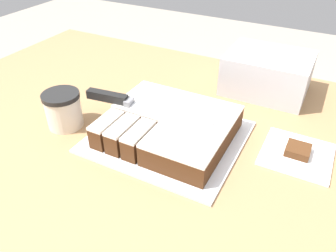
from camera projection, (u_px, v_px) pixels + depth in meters
countertop at (144, 252)px, 1.07m from camera, size 1.40×1.10×0.93m
cake_board at (168, 137)px, 0.81m from camera, size 0.35×0.32×0.01m
cake at (170, 126)px, 0.79m from camera, size 0.29×0.26×0.06m
knife at (124, 101)px, 0.81m from camera, size 0.33×0.07×0.02m
coffee_cup at (63, 110)px, 0.83m from camera, size 0.09×0.09×0.09m
paper_napkin at (297, 154)px, 0.75m from camera, size 0.15×0.15×0.01m
brownie at (298, 150)px, 0.74m from camera, size 0.05×0.05×0.02m
storage_box at (267, 73)px, 0.97m from camera, size 0.24×0.19×0.12m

